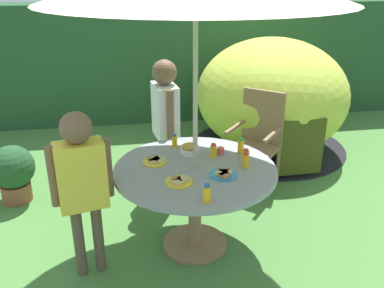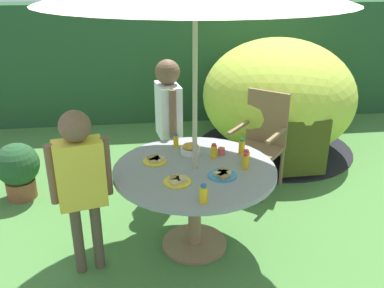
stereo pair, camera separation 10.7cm
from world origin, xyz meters
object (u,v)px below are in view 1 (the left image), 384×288
(plate_center_back, at_px, (224,174))
(juice_bottle_front_edge, at_px, (246,156))
(wooden_chair, at_px, (257,136))
(potted_plant, at_px, (13,171))
(snack_bowl, at_px, (190,149))
(plate_mid_right, at_px, (155,161))
(garden_table, at_px, (195,182))
(cup_near, at_px, (221,151))
(juice_bottle_mid_left, at_px, (213,151))
(child_in_yellow_shirt, at_px, (81,176))
(juice_bottle_near_left, at_px, (246,161))
(child_in_white_shirt, at_px, (165,111))
(dome_tent, at_px, (271,95))
(juice_bottle_far_right, at_px, (207,194))
(juice_bottle_near_right, at_px, (175,141))
(plate_center_front, at_px, (179,181))
(juice_bottle_far_left, at_px, (241,146))

(plate_center_back, relative_size, juice_bottle_front_edge, 1.95)
(wooden_chair, distance_m, potted_plant, 2.45)
(snack_bowl, distance_m, plate_mid_right, 0.33)
(garden_table, height_order, plate_center_back, plate_center_back)
(cup_near, bearing_deg, juice_bottle_mid_left, -143.87)
(potted_plant, bearing_deg, plate_center_back, -32.96)
(juice_bottle_front_edge, height_order, cup_near, juice_bottle_front_edge)
(child_in_yellow_shirt, height_order, juice_bottle_near_left, child_in_yellow_shirt)
(plate_center_back, xyz_separation_m, plate_mid_right, (-0.48, 0.31, 0.00))
(child_in_white_shirt, height_order, child_in_yellow_shirt, child_in_white_shirt)
(child_in_white_shirt, xyz_separation_m, plate_center_back, (0.32, -1.10, -0.14))
(child_in_white_shirt, height_order, juice_bottle_front_edge, child_in_white_shirt)
(wooden_chair, bearing_deg, juice_bottle_front_edge, -73.37)
(dome_tent, distance_m, plate_mid_right, 2.37)
(juice_bottle_far_right, bearing_deg, juice_bottle_near_right, 95.82)
(child_in_yellow_shirt, xyz_separation_m, snack_bowl, (0.83, 0.46, -0.06))
(child_in_yellow_shirt, relative_size, plate_center_back, 6.11)
(potted_plant, height_order, juice_bottle_mid_left, juice_bottle_mid_left)
(wooden_chair, xyz_separation_m, cup_near, (-0.57, -0.75, 0.21))
(juice_bottle_near_left, bearing_deg, wooden_chair, 67.12)
(juice_bottle_far_right, relative_size, juice_bottle_mid_left, 1.09)
(child_in_white_shirt, relative_size, juice_bottle_near_left, 11.01)
(plate_center_front, distance_m, juice_bottle_mid_left, 0.51)
(plate_center_back, relative_size, juice_bottle_far_left, 1.59)
(juice_bottle_mid_left, distance_m, juice_bottle_front_edge, 0.27)
(dome_tent, distance_m, juice_bottle_mid_left, 2.07)
(wooden_chair, bearing_deg, juice_bottle_far_left, -77.49)
(potted_plant, height_order, child_in_yellow_shirt, child_in_yellow_shirt)
(wooden_chair, xyz_separation_m, child_in_yellow_shirt, (-1.64, -1.16, 0.27))
(wooden_chair, height_order, plate_center_back, wooden_chair)
(juice_bottle_near_right, height_order, juice_bottle_far_right, juice_bottle_far_right)
(wooden_chair, relative_size, juice_bottle_far_right, 7.70)
(cup_near, bearing_deg, dome_tent, 58.61)
(potted_plant, relative_size, juice_bottle_far_left, 4.42)
(dome_tent, bearing_deg, child_in_white_shirt, -146.82)
(child_in_white_shirt, bearing_deg, cup_near, 19.97)
(wooden_chair, xyz_separation_m, potted_plant, (-2.44, 0.04, -0.22))
(garden_table, relative_size, snack_bowl, 7.79)
(dome_tent, relative_size, child_in_white_shirt, 1.46)
(juice_bottle_far_left, xyz_separation_m, cup_near, (-0.17, 0.01, -0.03))
(child_in_white_shirt, height_order, plate_center_back, child_in_white_shirt)
(juice_bottle_far_right, distance_m, juice_bottle_front_edge, 0.70)
(plate_center_back, bearing_deg, child_in_yellow_shirt, -178.74)
(garden_table, distance_m, plate_center_front, 0.31)
(wooden_chair, relative_size, plate_mid_right, 5.28)
(wooden_chair, xyz_separation_m, juice_bottle_near_left, (-0.43, -1.03, 0.24))
(dome_tent, height_order, juice_bottle_far_left, dome_tent)
(potted_plant, bearing_deg, wooden_chair, -0.89)
(garden_table, relative_size, juice_bottle_far_right, 9.66)
(juice_bottle_near_right, height_order, juice_bottle_front_edge, juice_bottle_near_right)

